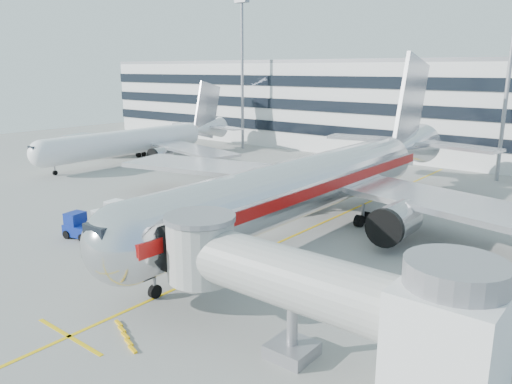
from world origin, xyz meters
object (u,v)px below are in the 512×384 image
Objects in this scene: baggage_tug at (79,227)px; belt_loader at (179,214)px; cargo_container_right at (116,209)px; ramp_worker at (128,223)px; main_jet at (321,180)px; cargo_container_front at (102,218)px; cargo_container_left at (123,212)px.

belt_loader is at bearing 69.66° from baggage_tug.
belt_loader is 6.29m from cargo_container_right.
baggage_tug is 1.65× the size of ramp_worker.
main_jet reaches higher than belt_loader.
ramp_worker is at bearing -98.73° from belt_loader.
belt_loader is at bearing 52.30° from cargo_container_front.
cargo_container_right is at bearing 172.95° from cargo_container_left.
belt_loader is at bearing -145.30° from main_jet.
baggage_tug is 4.01m from ramp_worker.
cargo_container_left is 1.40m from cargo_container_right.
baggage_tug is at bearing -66.70° from cargo_container_right.
ramp_worker is at bearing -24.91° from cargo_container_right.
belt_loader is 2.86× the size of cargo_container_left.
ramp_worker reaches higher than cargo_container_right.
cargo_container_right is 1.08× the size of cargo_container_front.
ramp_worker is at bearing -31.30° from cargo_container_left.
cargo_container_front is (1.24, -2.42, -0.08)m from cargo_container_right.
cargo_container_left is (-15.06, -10.84, -3.34)m from main_jet.
main_jet is at bearing 32.97° from cargo_container_right.
cargo_container_left is (-0.95, 5.25, -0.04)m from baggage_tug.
main_jet is at bearing 34.70° from belt_loader.
cargo_container_right is at bearing 113.30° from baggage_tug.
cargo_container_right is 5.16m from ramp_worker.
baggage_tug is 3.20m from cargo_container_front.
belt_loader reaches higher than ramp_worker.
belt_loader is 2.84× the size of cargo_container_right.
main_jet reaches higher than cargo_container_right.
main_jet is at bearing 35.75° from cargo_container_left.
cargo_container_left is 2.26m from cargo_container_front.
ramp_worker is at bearing 54.17° from baggage_tug.
ramp_worker is (3.44, 0.25, 0.17)m from cargo_container_front.
cargo_container_front is (-1.10, 3.00, -0.16)m from baggage_tug.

